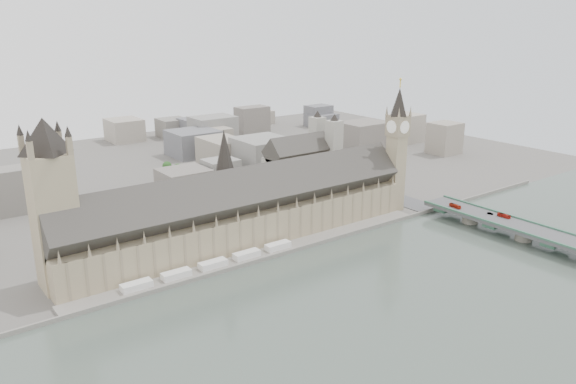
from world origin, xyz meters
TOP-DOWN VIEW (x-y plane):
  - ground at (0.00, 0.00)m, footprint 900.00×900.00m
  - river_thames at (0.00, -165.00)m, footprint 600.00×600.00m
  - embankment_wall at (0.00, -15.00)m, footprint 600.00×1.50m
  - river_terrace at (0.00, -7.50)m, footprint 270.00×15.00m
  - terrace_tents at (-40.00, -7.00)m, footprint 118.00×7.00m
  - palace_of_westminster at (0.00, 19.70)m, footprint 265.00×40.73m
  - elizabeth_tower at (138.00, 8.00)m, footprint 17.00×17.00m
  - victoria_tower at (-122.00, 26.00)m, footprint 30.00×30.00m
  - central_tower at (-10.00, 26.00)m, footprint 13.00×13.00m
  - westminster_bridge at (162.00, -87.50)m, footprint 25.00×325.00m
  - westminster_abbey at (110.92, 95.00)m, footprint 68.00×36.00m
  - city_skyline_inland at (0.00, 245.00)m, footprint 720.00×360.00m
  - park_trees at (-10.00, 60.00)m, footprint 110.00×30.00m
  - red_bus_north at (157.38, -38.41)m, footprint 3.27×10.51m
  - red_bus_south at (167.84, -74.23)m, footprint 2.58×10.19m
  - car_silver at (165.70, -64.12)m, footprint 2.78×4.58m
  - car_approach at (168.38, 45.06)m, footprint 3.01×5.16m

SIDE VIEW (x-z plane):
  - ground at x=0.00m, z-range 0.00..0.00m
  - river_thames at x=0.00m, z-range 0.00..0.00m
  - river_terrace at x=0.00m, z-range 0.00..2.00m
  - embankment_wall at x=0.00m, z-range 0.00..3.00m
  - terrace_tents at x=-40.00m, z-range 2.00..6.00m
  - westminster_bridge at x=162.00m, z-range 0.00..10.25m
  - park_trees at x=-10.00m, z-range 0.00..15.00m
  - car_approach at x=168.38m, z-range 10.25..11.65m
  - car_silver at x=165.70m, z-range 10.25..11.68m
  - red_bus_south at x=167.84m, z-range 10.25..13.07m
  - red_bus_north at x=157.38m, z-range 10.25..13.13m
  - city_skyline_inland at x=0.00m, z-range 0.00..38.00m
  - palace_of_westminster at x=0.00m, z-range -5.02..50.43m
  - westminster_abbey at x=110.92m, z-range -6.92..57.08m
  - victoria_tower at x=-122.00m, z-range 5.20..105.20m
  - central_tower at x=-10.00m, z-range 33.92..81.92m
  - elizabeth_tower at x=138.00m, z-range 4.34..111.84m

